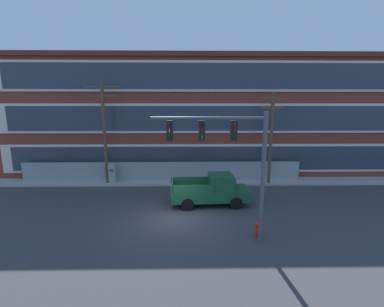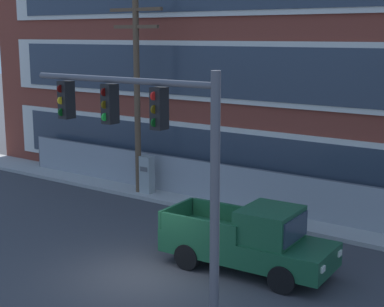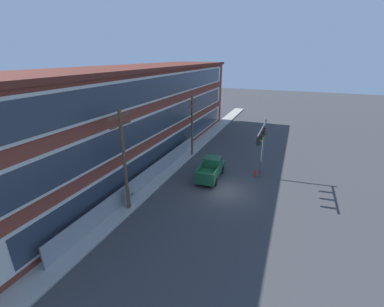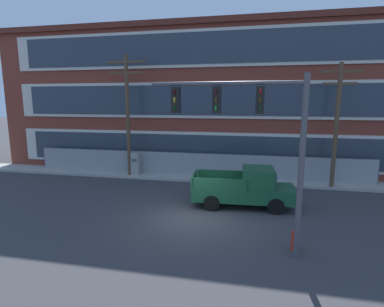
% 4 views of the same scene
% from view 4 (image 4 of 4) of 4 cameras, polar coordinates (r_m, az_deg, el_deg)
% --- Properties ---
extents(ground_plane, '(160.00, 160.00, 0.00)m').
position_cam_4_polar(ground_plane, '(14.24, -0.23, -12.29)').
color(ground_plane, '#38383A').
extents(sidewalk_building_side, '(80.00, 2.07, 0.16)m').
position_cam_4_polar(sidewalk_building_side, '(20.96, 3.85, -4.73)').
color(sidewalk_building_side, '#9E9B93').
rests_on(sidewalk_building_side, ground).
extents(brick_mill_building, '(44.63, 8.96, 10.94)m').
position_cam_4_polar(brick_mill_building, '(25.39, 16.77, 9.77)').
color(brick_mill_building, brown).
rests_on(brick_mill_building, ground).
extents(chain_link_fence, '(23.99, 0.06, 1.79)m').
position_cam_4_polar(chain_link_fence, '(21.26, 0.14, -2.19)').
color(chain_link_fence, gray).
rests_on(chain_link_fence, ground).
extents(traffic_signal_mast, '(5.25, 0.43, 6.28)m').
position_cam_4_polar(traffic_signal_mast, '(10.30, 11.53, 5.17)').
color(traffic_signal_mast, '#4C4C51').
rests_on(traffic_signal_mast, ground).
extents(pickup_truck_dark_green, '(5.32, 2.27, 2.05)m').
position_cam_4_polar(pickup_truck_dark_green, '(15.74, 10.17, -6.55)').
color(pickup_truck_dark_green, '#194C2D').
rests_on(pickup_truck_dark_green, ground).
extents(utility_pole_near_corner, '(2.80, 0.26, 8.48)m').
position_cam_4_polar(utility_pole_near_corner, '(21.42, -12.17, 8.05)').
color(utility_pole_near_corner, brown).
rests_on(utility_pole_near_corner, ground).
extents(utility_pole_midblock, '(2.27, 0.26, 7.60)m').
position_cam_4_polar(utility_pole_midblock, '(19.95, 25.86, 5.58)').
color(utility_pole_midblock, brown).
rests_on(utility_pole_midblock, ground).
extents(electrical_cabinet, '(0.56, 0.43, 1.79)m').
position_cam_4_polar(electrical_cabinet, '(21.79, -10.71, -2.11)').
color(electrical_cabinet, '#939993').
rests_on(electrical_cabinet, ground).
extents(fire_hydrant, '(0.24, 0.24, 0.78)m').
position_cam_4_polar(fire_hydrant, '(11.98, 18.93, -15.36)').
color(fire_hydrant, red).
rests_on(fire_hydrant, ground).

